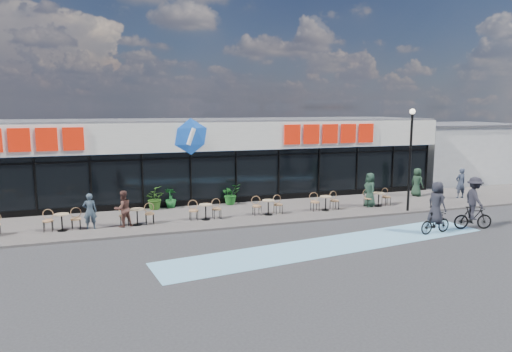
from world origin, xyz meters
The scene contains 22 objects.
ground centered at (0.00, 0.00, 0.00)m, with size 120.00×120.00×0.00m, color #28282B.
sidewalk centered at (0.00, 4.50, 0.05)m, with size 44.00×5.00×0.10m, color #534D49.
bike_lane centered at (4.00, -1.50, 0.01)m, with size 14.00×2.20×0.01m, color #69A3C7.
building centered at (0.00, 9.93, 2.34)m, with size 30.60×6.57×4.75m.
neighbour_building centered at (20.50, 11.00, 2.06)m, with size 9.20×7.20×4.11m.
lamp_post centered at (10.22, 2.30, 3.15)m, with size 0.28×0.28×5.13m.
bistro_set_2 centered at (-6.12, 3.73, 0.56)m, with size 1.54×0.62×0.90m.
bistro_set_3 centered at (-3.02, 3.73, 0.56)m, with size 1.54×0.62×0.90m.
bistro_set_4 centered at (0.08, 3.73, 0.56)m, with size 1.54×0.62×0.90m.
bistro_set_5 centered at (3.17, 3.73, 0.56)m, with size 1.54×0.62×0.90m.
bistro_set_6 centered at (6.27, 3.73, 0.56)m, with size 1.54×0.62×0.90m.
bistro_set_7 centered at (9.37, 3.73, 0.56)m, with size 1.54×0.62×0.90m.
potted_plant_left centered at (-2.01, 6.66, 0.68)m, with size 1.04×0.91×1.16m, color #274F16.
potted_plant_mid centered at (-1.12, 6.75, 0.62)m, with size 0.58×0.58×1.03m, color #185421.
potted_plant_right centered at (2.08, 6.59, 0.66)m, with size 1.01×0.88×1.13m, color #18551B.
patron_left centered at (-4.98, 3.60, 0.88)m, with size 0.57×0.37×1.56m, color #2F3C49.
patron_right centered at (-3.62, 3.55, 0.90)m, with size 0.78×0.61×1.61m, color #52322A.
pedestrian_a centered at (8.90, 3.77, 1.00)m, with size 0.88×0.57×1.79m, color #1A2F23.
pedestrian_b centered at (13.10, 5.38, 0.93)m, with size 0.81×0.53×1.66m, color #1A2F20.
pedestrian_c centered at (15.15, 4.15, 0.97)m, with size 0.63×0.42×1.74m, color #2C3445.
cyclist_a centered at (8.88, -1.37, 0.97)m, with size 1.61×0.93×2.23m.
cyclist_b centered at (10.94, -1.28, 1.08)m, with size 1.75×1.35×2.31m.
Camera 1 is at (-4.18, -16.78, 5.29)m, focal length 32.00 mm.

